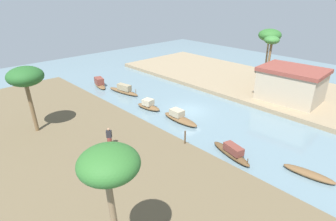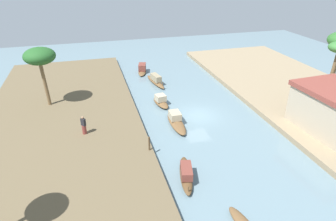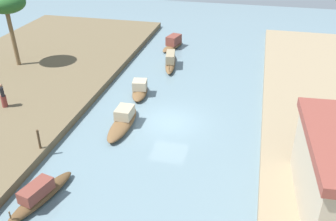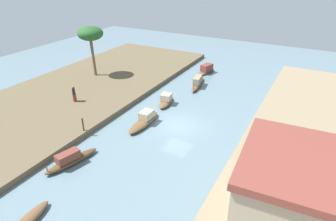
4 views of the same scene
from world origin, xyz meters
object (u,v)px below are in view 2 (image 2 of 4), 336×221
(sampan_open_hull, at_px, (161,101))
(mooring_post, at_px, (149,144))
(sampan_near_left_bank, at_px, (186,173))
(sampan_foreground, at_px, (142,69))
(palm_tree_left_near, at_px, (40,57))
(sampan_midstream, at_px, (176,121))
(person_on_near_bank, at_px, (84,126))
(sampan_with_tall_canopy, at_px, (156,80))

(sampan_open_hull, bearing_deg, mooring_post, -29.16)
(sampan_near_left_bank, relative_size, sampan_foreground, 1.12)
(palm_tree_left_near, bearing_deg, sampan_near_left_bank, 35.45)
(sampan_near_left_bank, bearing_deg, palm_tree_left_near, -130.68)
(sampan_near_left_bank, xyz_separation_m, palm_tree_left_near, (-14.95, -10.64, 5.40))
(sampan_open_hull, bearing_deg, sampan_foreground, 170.25)
(sampan_midstream, height_order, sampan_foreground, sampan_foreground)
(sampan_foreground, xyz_separation_m, person_on_near_bank, (16.23, -8.45, 0.79))
(person_on_near_bank, bearing_deg, mooring_post, -169.30)
(person_on_near_bank, xyz_separation_m, mooring_post, (4.10, 5.07, -0.14))
(sampan_open_hull, bearing_deg, person_on_near_bank, -68.51)
(mooring_post, bearing_deg, person_on_near_bank, -128.95)
(sampan_near_left_bank, height_order, mooring_post, mooring_post)
(sampan_open_hull, height_order, palm_tree_left_near, palm_tree_left_near)
(sampan_near_left_bank, relative_size, person_on_near_bank, 2.55)
(mooring_post, bearing_deg, sampan_open_hull, 160.10)
(palm_tree_left_near, bearing_deg, sampan_midstream, 59.80)
(sampan_near_left_bank, distance_m, sampan_open_hull, 12.70)
(sampan_midstream, height_order, sampan_with_tall_canopy, sampan_with_tall_canopy)
(sampan_near_left_bank, relative_size, sampan_with_tall_canopy, 0.85)
(sampan_midstream, xyz_separation_m, sampan_near_left_bank, (7.81, -1.62, 0.01))
(mooring_post, relative_size, palm_tree_left_near, 0.20)
(sampan_midstream, height_order, palm_tree_left_near, palm_tree_left_near)
(sampan_midstream, bearing_deg, person_on_near_bank, -88.88)
(person_on_near_bank, height_order, mooring_post, person_on_near_bank)
(sampan_near_left_bank, height_order, sampan_open_hull, sampan_open_hull)
(sampan_midstream, distance_m, person_on_near_bank, 8.72)
(sampan_near_left_bank, distance_m, palm_tree_left_near, 19.13)
(sampan_with_tall_canopy, height_order, sampan_open_hull, sampan_with_tall_canopy)
(palm_tree_left_near, bearing_deg, sampan_open_hull, 79.03)
(sampan_with_tall_canopy, relative_size, sampan_open_hull, 1.58)
(person_on_near_bank, bearing_deg, sampan_open_hull, -99.60)
(sampan_midstream, relative_size, palm_tree_left_near, 0.74)
(sampan_foreground, distance_m, mooring_post, 20.62)
(sampan_with_tall_canopy, xyz_separation_m, sampan_foreground, (-4.86, -0.84, 0.03))
(sampan_with_tall_canopy, relative_size, mooring_post, 4.25)
(sampan_open_hull, relative_size, palm_tree_left_near, 0.53)
(sampan_near_left_bank, xyz_separation_m, sampan_open_hull, (-12.63, 1.30, 0.01))
(sampan_midstream, relative_size, person_on_near_bank, 2.65)
(palm_tree_left_near, bearing_deg, sampan_with_tall_canopy, 107.58)
(palm_tree_left_near, bearing_deg, sampan_foreground, 126.59)
(sampan_near_left_bank, bearing_deg, sampan_midstream, -177.85)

